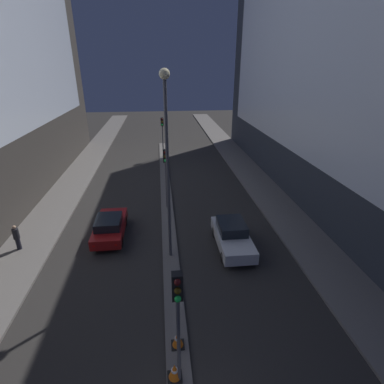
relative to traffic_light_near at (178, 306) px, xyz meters
The scene contains 11 objects.
building_right 21.71m from the traffic_light_near, 51.12° to the left, with size 6.01×37.31×21.87m.
median_strip 15.87m from the traffic_light_near, 90.00° to the left, with size 0.88×34.67×0.13m.
traffic_light_near is the anchor object (origin of this frame).
traffic_light_mid 13.27m from the traffic_light_near, 90.00° to the left, with size 0.32×0.42×4.40m.
traffic_light_far 26.61m from the traffic_light_near, 90.00° to the left, with size 0.32×0.42×4.40m.
street_lamp 7.80m from the traffic_light_near, 90.00° to the left, with size 0.48×0.48×9.66m.
traffic_cone_near 2.94m from the traffic_light_near, 146.32° to the left, with size 0.50×0.50×0.60m.
traffic_cone_far 3.23m from the traffic_light_near, 88.78° to the left, with size 0.50×0.50×0.62m.
car_left_lane 10.73m from the traffic_light_near, 110.33° to the left, with size 1.73×4.20×1.42m.
car_right_lane 8.97m from the traffic_light_near, 65.14° to the left, with size 1.78×4.35×1.55m.
pedestrian_on_left_sidewalk 12.52m from the traffic_light_near, 134.58° to the left, with size 0.34×0.34×1.52m.
Camera 1 is at (-0.31, -3.96, 9.95)m, focal length 28.00 mm.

